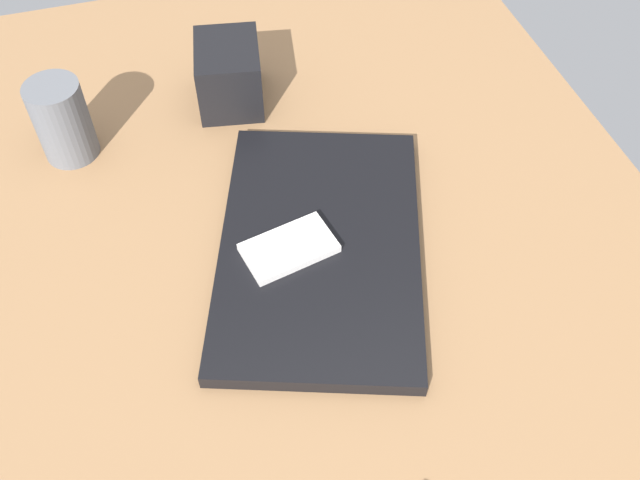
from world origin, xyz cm
name	(u,v)px	position (x,y,z in cm)	size (l,w,h in cm)	color
desk_surface	(340,266)	(0.00, 0.00, 1.50)	(120.00, 80.00, 3.00)	olive
laptop_closed	(320,246)	(1.63, 1.92, 3.93)	(35.38, 22.29, 1.86)	black
cell_phone_on_laptop	(289,248)	(1.25, 5.60, 5.38)	(7.78, 10.98, 1.11)	silver
desk_organizer	(229,74)	(30.41, 5.94, 7.25)	(10.61, 8.30, 8.49)	black
pen_cup	(62,121)	(26.16, 27.61, 8.25)	(6.73, 6.73, 10.50)	#595B60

